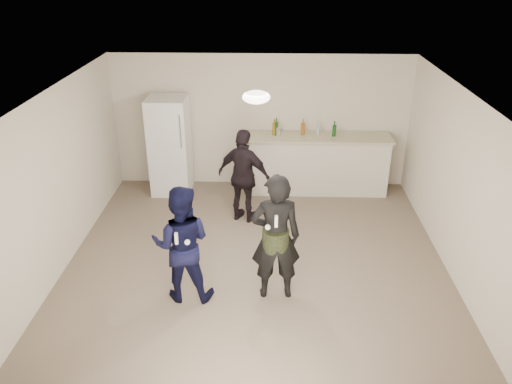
{
  "coord_description": "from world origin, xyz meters",
  "views": [
    {
      "loc": [
        0.2,
        -5.94,
        4.15
      ],
      "look_at": [
        0.0,
        0.2,
        1.15
      ],
      "focal_mm": 35.0,
      "sensor_mm": 36.0,
      "label": 1
    }
  ],
  "objects_px": {
    "fridge": "(170,146)",
    "woman": "(276,238)",
    "shaker": "(278,132)",
    "man": "(182,244)",
    "counter": "(316,165)",
    "spectator": "(244,176)"
  },
  "relations": [
    {
      "from": "fridge",
      "to": "woman",
      "type": "xyz_separation_m",
      "value": [
        1.93,
        -3.14,
        -0.03
      ]
    },
    {
      "from": "fridge",
      "to": "shaker",
      "type": "xyz_separation_m",
      "value": [
        1.99,
        0.06,
        0.28
      ]
    },
    {
      "from": "fridge",
      "to": "man",
      "type": "bearing_deg",
      "value": -76.92
    },
    {
      "from": "counter",
      "to": "woman",
      "type": "height_order",
      "value": "woman"
    },
    {
      "from": "counter",
      "to": "shaker",
      "type": "xyz_separation_m",
      "value": [
        -0.72,
        -0.01,
        0.65
      ]
    },
    {
      "from": "spectator",
      "to": "man",
      "type": "bearing_deg",
      "value": 95.23
    },
    {
      "from": "spectator",
      "to": "woman",
      "type": "bearing_deg",
      "value": 127.18
    },
    {
      "from": "fridge",
      "to": "spectator",
      "type": "bearing_deg",
      "value": -37.9
    },
    {
      "from": "fridge",
      "to": "man",
      "type": "xyz_separation_m",
      "value": [
        0.74,
        -3.21,
        -0.1
      ]
    },
    {
      "from": "fridge",
      "to": "man",
      "type": "distance_m",
      "value": 3.29
    },
    {
      "from": "woman",
      "to": "spectator",
      "type": "xyz_separation_m",
      "value": [
        -0.51,
        2.03,
        -0.07
      ]
    },
    {
      "from": "fridge",
      "to": "spectator",
      "type": "distance_m",
      "value": 1.81
    },
    {
      "from": "counter",
      "to": "spectator",
      "type": "bearing_deg",
      "value": -137.31
    },
    {
      "from": "woman",
      "to": "spectator",
      "type": "bearing_deg",
      "value": -81.02
    },
    {
      "from": "fridge",
      "to": "shaker",
      "type": "height_order",
      "value": "fridge"
    },
    {
      "from": "woman",
      "to": "spectator",
      "type": "distance_m",
      "value": 2.09
    },
    {
      "from": "counter",
      "to": "spectator",
      "type": "xyz_separation_m",
      "value": [
        -1.28,
        -1.18,
        0.27
      ]
    },
    {
      "from": "man",
      "to": "shaker",
      "type": "bearing_deg",
      "value": -110.73
    },
    {
      "from": "shaker",
      "to": "spectator",
      "type": "xyz_separation_m",
      "value": [
        -0.56,
        -1.17,
        -0.38
      ]
    },
    {
      "from": "counter",
      "to": "man",
      "type": "xyz_separation_m",
      "value": [
        -1.96,
        -3.28,
        0.27
      ]
    },
    {
      "from": "fridge",
      "to": "spectator",
      "type": "height_order",
      "value": "fridge"
    },
    {
      "from": "counter",
      "to": "fridge",
      "type": "height_order",
      "value": "fridge"
    }
  ]
}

